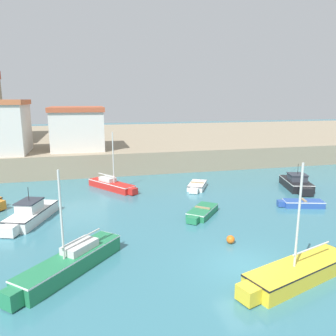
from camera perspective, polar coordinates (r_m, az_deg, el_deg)
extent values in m
plane|color=teal|center=(16.80, 13.52, -16.40)|extent=(200.00, 200.00, 0.00)
cube|color=gray|center=(54.13, -6.46, 4.73)|extent=(120.00, 40.00, 2.37)
cube|color=#237A4C|center=(22.95, 6.04, -7.56)|extent=(2.89, 3.07, 0.50)
cube|color=#237A4C|center=(21.40, 4.37, -8.99)|extent=(0.91, 0.89, 0.42)
cube|color=white|center=(22.88, 6.05, -7.07)|extent=(2.92, 3.10, 0.07)
cube|color=#997F5B|center=(22.85, 6.06, -6.88)|extent=(0.95, 0.86, 0.08)
cube|color=#237A4C|center=(16.44, -16.42, -15.58)|extent=(4.82, 5.09, 0.83)
cube|color=#237A4C|center=(14.71, -25.60, -19.83)|extent=(0.91, 0.90, 0.70)
cube|color=white|center=(16.28, -16.50, -14.41)|extent=(4.87, 5.14, 0.07)
cylinder|color=silver|center=(15.20, -18.11, -7.87)|extent=(0.10, 0.10, 4.11)
cylinder|color=silver|center=(16.49, -14.84, -11.70)|extent=(1.80, 1.95, 0.08)
cube|color=silver|center=(16.55, -15.12, -13.04)|extent=(1.83, 1.87, 0.36)
cube|color=black|center=(31.71, 21.38, -2.61)|extent=(2.93, 4.40, 0.75)
cube|color=black|center=(29.49, 22.87, -3.78)|extent=(1.21, 1.09, 0.64)
cube|color=white|center=(31.63, 21.42, -2.02)|extent=(2.96, 4.44, 0.07)
cube|color=#333842|center=(31.38, 21.58, -1.57)|extent=(1.74, 1.75, 0.53)
cube|color=#2D333D|center=(31.31, 21.62, -1.03)|extent=(1.86, 1.89, 0.08)
cylinder|color=black|center=(31.21, 21.69, -0.15)|extent=(0.04, 0.04, 0.90)
cube|color=red|center=(29.66, -9.83, -3.03)|extent=(3.89, 4.87, 0.64)
cube|color=red|center=(27.59, -6.12, -4.05)|extent=(0.85, 0.82, 0.55)
cube|color=white|center=(29.59, -9.85, -2.50)|extent=(3.93, 4.92, 0.07)
cylinder|color=silver|center=(28.82, -9.53, 1.78)|extent=(0.10, 0.10, 4.49)
cylinder|color=silver|center=(29.93, -10.66, -1.20)|extent=(1.37, 1.93, 0.08)
cube|color=silver|center=(29.92, -10.48, -1.93)|extent=(1.56, 1.74, 0.36)
cube|color=white|center=(23.59, -22.57, -7.60)|extent=(3.03, 4.82, 0.73)
cube|color=white|center=(21.48, -25.91, -9.81)|extent=(1.05, 0.96, 0.62)
cube|color=black|center=(23.49, -22.63, -6.86)|extent=(3.06, 4.87, 0.07)
cube|color=silver|center=(23.20, -22.97, -6.19)|extent=(1.65, 1.90, 0.64)
cube|color=#2D333D|center=(23.09, -23.04, -5.34)|extent=(1.77, 2.06, 0.08)
cylinder|color=black|center=(22.96, -23.14, -4.17)|extent=(0.04, 0.04, 0.90)
cube|color=white|center=(29.59, 5.11, -3.07)|extent=(2.53, 3.11, 0.49)
cube|color=white|center=(27.97, 4.52, -3.95)|extent=(0.94, 0.88, 0.42)
cube|color=black|center=(29.54, 5.12, -2.69)|extent=(2.56, 3.14, 0.07)
cube|color=#997F5B|center=(29.52, 5.12, -2.53)|extent=(1.09, 0.73, 0.08)
cube|color=black|center=(31.04, 5.60, -2.28)|extent=(0.27, 0.27, 0.36)
cube|color=yellow|center=(16.31, 21.97, -16.37)|extent=(5.87, 3.17, 0.76)
cube|color=yellow|center=(14.14, 13.81, -20.48)|extent=(0.89, 0.99, 0.64)
cube|color=black|center=(16.16, 22.07, -15.31)|extent=(5.93, 3.21, 0.07)
cylinder|color=silver|center=(14.94, 21.79, -7.81)|extent=(0.10, 0.10, 4.59)
cylinder|color=silver|center=(16.45, 23.73, -12.68)|extent=(2.46, 0.86, 0.08)
cube|color=#284C9E|center=(26.52, 22.50, -5.75)|extent=(3.02, 1.82, 0.49)
cube|color=#284C9E|center=(25.99, 19.04, -5.83)|extent=(0.62, 0.69, 0.42)
cube|color=white|center=(26.46, 22.53, -5.32)|extent=(3.06, 1.84, 0.07)
cube|color=#997F5B|center=(26.44, 22.54, -5.16)|extent=(0.45, 0.92, 0.08)
sphere|color=orange|center=(18.93, 10.84, -12.12)|extent=(0.46, 0.46, 0.46)
cube|color=silver|center=(38.23, -15.44, 6.36)|extent=(5.50, 6.53, 4.18)
cube|color=#B25133|center=(38.09, -15.64, 9.86)|extent=(5.77, 6.86, 0.50)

